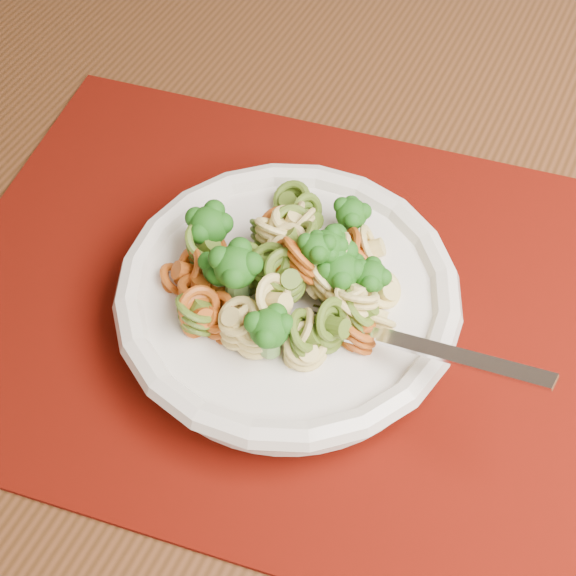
# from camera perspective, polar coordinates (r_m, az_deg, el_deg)

# --- Properties ---
(dining_table) EXTENTS (1.60, 1.24, 0.74)m
(dining_table) POSITION_cam_1_polar(r_m,az_deg,el_deg) (0.68, 5.42, -3.19)
(dining_table) COLOR #583018
(dining_table) RESTS_ON ground
(placemat) EXTENTS (0.51, 0.42, 0.00)m
(placemat) POSITION_cam_1_polar(r_m,az_deg,el_deg) (0.58, -0.77, -0.92)
(placemat) COLOR #5F0A04
(placemat) RESTS_ON dining_table
(pasta_bowl) EXTENTS (0.23, 0.23, 0.04)m
(pasta_bowl) POSITION_cam_1_polar(r_m,az_deg,el_deg) (0.54, 0.00, -0.75)
(pasta_bowl) COLOR silver
(pasta_bowl) RESTS_ON placemat
(pasta_broccoli_heap) EXTENTS (0.20, 0.20, 0.06)m
(pasta_broccoli_heap) POSITION_cam_1_polar(r_m,az_deg,el_deg) (0.53, 0.00, 0.39)
(pasta_broccoli_heap) COLOR #F0E076
(pasta_broccoli_heap) RESTS_ON pasta_bowl
(fork) EXTENTS (0.18, 0.09, 0.08)m
(fork) POSITION_cam_1_polar(r_m,az_deg,el_deg) (0.51, 4.14, -2.72)
(fork) COLOR silver
(fork) RESTS_ON pasta_bowl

